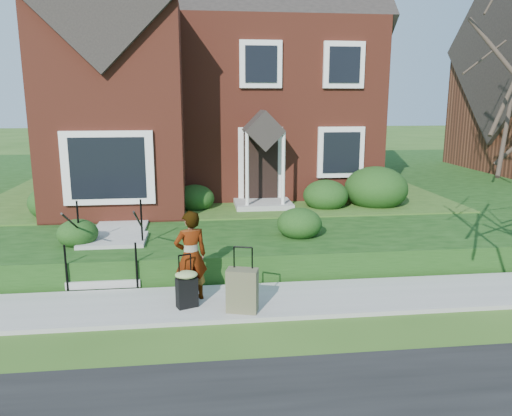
{
  "coord_description": "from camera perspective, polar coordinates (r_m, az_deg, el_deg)",
  "views": [
    {
      "loc": [
        -0.65,
        -8.44,
        3.63
      ],
      "look_at": [
        0.59,
        2.0,
        1.34
      ],
      "focal_mm": 35.0,
      "sensor_mm": 36.0,
      "label": 1
    }
  ],
  "objects": [
    {
      "name": "ground",
      "position": [
        9.22,
        -2.24,
        -10.93
      ],
      "size": [
        120.0,
        120.0,
        0.0
      ],
      "primitive_type": "plane",
      "color": "#2D5119",
      "rests_on": "ground"
    },
    {
      "name": "sidewalk",
      "position": [
        9.2,
        -2.24,
        -10.7
      ],
      "size": [
        60.0,
        1.6,
        0.08
      ],
      "primitive_type": "cube",
      "color": "#9E9B93",
      "rests_on": "ground"
    },
    {
      "name": "terrace",
      "position": [
        20.17,
        6.64,
        2.71
      ],
      "size": [
        44.0,
        20.0,
        0.6
      ],
      "primitive_type": "cube",
      "color": "#14360E",
      "rests_on": "ground"
    },
    {
      "name": "walkway",
      "position": [
        13.9,
        -14.28,
        -0.56
      ],
      "size": [
        1.2,
        6.0,
        0.06
      ],
      "primitive_type": "cube",
      "color": "#9E9B93",
      "rests_on": "terrace"
    },
    {
      "name": "main_house",
      "position": [
        18.13,
        -5.63,
        17.4
      ],
      "size": [
        10.4,
        10.2,
        9.4
      ],
      "color": "maroon",
      "rests_on": "terrace"
    },
    {
      "name": "front_steps",
      "position": [
        10.92,
        -16.31,
        -5.02
      ],
      "size": [
        1.4,
        2.02,
        1.5
      ],
      "color": "#9E9B93",
      "rests_on": "ground"
    },
    {
      "name": "foundation_shrubs",
      "position": [
        13.7,
        2.05,
        1.73
      ],
      "size": [
        10.48,
        4.45,
        1.28
      ],
      "color": "black",
      "rests_on": "terrace"
    },
    {
      "name": "woman",
      "position": [
        9.01,
        -7.47,
        -5.44
      ],
      "size": [
        0.69,
        0.56,
        1.65
      ],
      "primitive_type": "imported",
      "rotation": [
        0.0,
        0.0,
        3.45
      ],
      "color": "#999999",
      "rests_on": "sidewalk"
    },
    {
      "name": "suitcase_black",
      "position": [
        8.84,
        -7.92,
        -8.94
      ],
      "size": [
        0.48,
        0.44,
        0.95
      ],
      "rotation": [
        0.0,
        0.0,
        0.37
      ],
      "color": "black",
      "rests_on": "sidewalk"
    },
    {
      "name": "suitcase_olive",
      "position": [
        8.59,
        -1.57,
        -9.39
      ],
      "size": [
        0.58,
        0.43,
        1.13
      ],
      "rotation": [
        0.0,
        0.0,
        -0.28
      ],
      "color": "brown",
      "rests_on": "sidewalk"
    }
  ]
}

